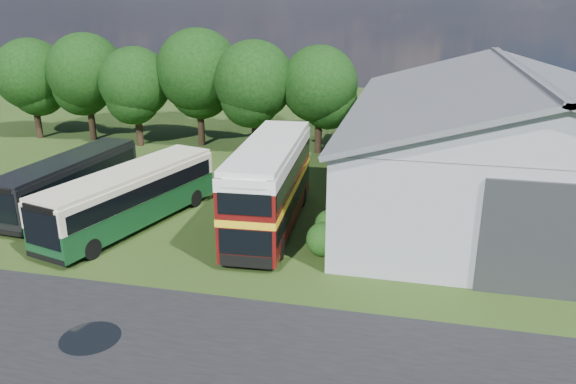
% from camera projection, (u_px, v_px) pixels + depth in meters
% --- Properties ---
extents(ground, '(120.00, 120.00, 0.00)m').
position_uv_depth(ground, '(164.00, 302.00, 22.93)').
color(ground, '#223912').
rests_on(ground, ground).
extents(asphalt_road, '(60.00, 8.00, 0.02)m').
position_uv_depth(asphalt_road, '(206.00, 355.00, 19.53)').
color(asphalt_road, black).
rests_on(asphalt_road, ground).
extents(puddle, '(2.20, 2.20, 0.01)m').
position_uv_depth(puddle, '(90.00, 338.00, 20.49)').
color(puddle, black).
rests_on(puddle, ground).
extents(storage_shed, '(18.80, 24.80, 8.15)m').
position_uv_depth(storage_shed, '(510.00, 134.00, 33.08)').
color(storage_shed, gray).
rests_on(storage_shed, ground).
extents(tree_far_left, '(6.12, 6.12, 8.64)m').
position_uv_depth(tree_far_left, '(31.00, 74.00, 48.11)').
color(tree_far_left, black).
rests_on(tree_far_left, ground).
extents(tree_left_a, '(6.46, 6.46, 9.12)m').
position_uv_depth(tree_left_a, '(86.00, 72.00, 47.40)').
color(tree_left_a, black).
rests_on(tree_left_a, ground).
extents(tree_left_b, '(5.78, 5.78, 8.16)m').
position_uv_depth(tree_left_b, '(135.00, 83.00, 45.62)').
color(tree_left_b, black).
rests_on(tree_left_b, ground).
extents(tree_mid, '(6.80, 6.80, 9.60)m').
position_uv_depth(tree_mid, '(198.00, 71.00, 45.44)').
color(tree_mid, black).
rests_on(tree_mid, ground).
extents(tree_right_a, '(6.26, 6.26, 8.83)m').
position_uv_depth(tree_right_a, '(254.00, 81.00, 43.62)').
color(tree_right_a, black).
rests_on(tree_right_a, ground).
extents(tree_right_b, '(5.98, 5.98, 8.45)m').
position_uv_depth(tree_right_b, '(319.00, 84.00, 43.37)').
color(tree_right_b, black).
rests_on(tree_right_b, ground).
extents(shrub_front, '(1.70, 1.70, 1.70)m').
position_uv_depth(shrub_front, '(323.00, 254.00, 27.26)').
color(shrub_front, '#194714').
rests_on(shrub_front, ground).
extents(shrub_mid, '(1.60, 1.60, 1.60)m').
position_uv_depth(shrub_mid, '(330.00, 238.00, 29.10)').
color(shrub_mid, '#194714').
rests_on(shrub_mid, ground).
extents(bus_green_single, '(5.52, 11.75, 3.16)m').
position_uv_depth(bus_green_single, '(130.00, 197.00, 30.08)').
color(bus_green_single, black).
rests_on(bus_green_single, ground).
extents(bus_maroon_double, '(3.43, 11.15, 4.73)m').
position_uv_depth(bus_maroon_double, '(270.00, 186.00, 29.63)').
color(bus_maroon_double, black).
rests_on(bus_maroon_double, ground).
extents(bus_dark_single, '(3.39, 10.81, 2.93)m').
position_uv_depth(bus_dark_single, '(69.00, 181.00, 33.06)').
color(bus_dark_single, black).
rests_on(bus_dark_single, ground).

